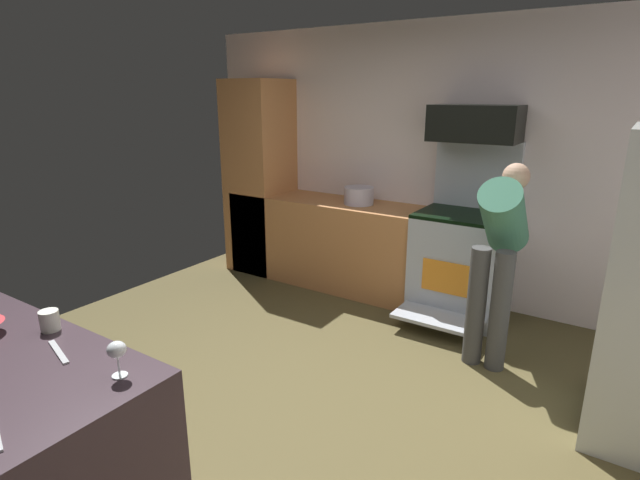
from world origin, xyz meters
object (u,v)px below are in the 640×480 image
object	(u,v)px
oven_range	(460,260)
microwave	(475,123)
person_cook	(499,248)
mug_coffee	(50,321)
stock_pot	(359,196)
wine_glass_near	(117,351)

from	to	relation	value
oven_range	microwave	bearing A→B (deg)	90.00
person_cook	mug_coffee	world-z (taller)	person_cook
microwave	stock_pot	world-z (taller)	microwave
oven_range	wine_glass_near	bearing A→B (deg)	-95.58
wine_glass_near	stock_pot	world-z (taller)	stock_pot
microwave	wine_glass_near	size ratio (longest dim) A/B	4.99
mug_coffee	microwave	bearing A→B (deg)	74.12
stock_pot	microwave	bearing A→B (deg)	4.32
person_cook	stock_pot	distance (m)	1.66
oven_range	microwave	distance (m)	1.20
stock_pot	mug_coffee	bearing A→B (deg)	-87.57
mug_coffee	oven_range	bearing A→B (deg)	73.68
person_cook	stock_pot	size ratio (longest dim) A/B	4.97
microwave	person_cook	world-z (taller)	microwave
microwave	wine_glass_near	xyz separation A→B (m)	(-0.32, -3.32, -0.70)
person_cook	microwave	bearing A→B (deg)	122.54
microwave	stock_pot	bearing A→B (deg)	-175.68
oven_range	mug_coffee	world-z (taller)	oven_range
oven_range	stock_pot	world-z (taller)	oven_range
microwave	person_cook	distance (m)	1.20
microwave	wine_glass_near	distance (m)	3.41
mug_coffee	stock_pot	distance (m)	3.18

